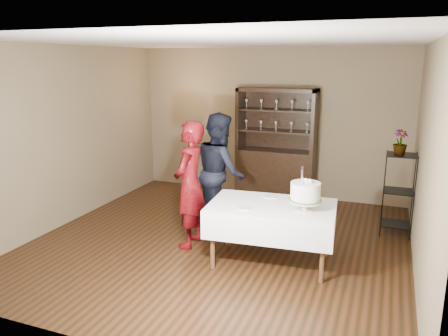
# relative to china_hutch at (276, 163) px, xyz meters

# --- Properties ---
(floor) EXTENTS (5.00, 5.00, 0.00)m
(floor) POSITION_rel_china_hutch_xyz_m (-0.20, -2.25, -0.66)
(floor) COLOR black
(floor) RESTS_ON ground
(ceiling) EXTENTS (5.00, 5.00, 0.00)m
(ceiling) POSITION_rel_china_hutch_xyz_m (-0.20, -2.25, 2.04)
(ceiling) COLOR silver
(ceiling) RESTS_ON back_wall
(back_wall) EXTENTS (5.00, 0.02, 2.70)m
(back_wall) POSITION_rel_china_hutch_xyz_m (-0.20, 0.25, 0.69)
(back_wall) COLOR brown
(back_wall) RESTS_ON floor
(wall_left) EXTENTS (0.02, 5.00, 2.70)m
(wall_left) POSITION_rel_china_hutch_xyz_m (-2.70, -2.25, 0.69)
(wall_left) COLOR brown
(wall_left) RESTS_ON floor
(wall_right) EXTENTS (0.02, 5.00, 2.70)m
(wall_right) POSITION_rel_china_hutch_xyz_m (2.30, -2.25, 0.69)
(wall_right) COLOR brown
(wall_right) RESTS_ON floor
(china_hutch) EXTENTS (1.40, 0.48, 2.00)m
(china_hutch) POSITION_rel_china_hutch_xyz_m (0.00, 0.00, 0.00)
(china_hutch) COLOR black
(china_hutch) RESTS_ON floor
(plant_etagere) EXTENTS (0.42, 0.42, 1.20)m
(plant_etagere) POSITION_rel_china_hutch_xyz_m (2.08, -1.05, -0.01)
(plant_etagere) COLOR black
(plant_etagere) RESTS_ON floor
(cake_table) EXTENTS (1.59, 1.06, 0.76)m
(cake_table) POSITION_rel_china_hutch_xyz_m (0.62, -2.61, -0.08)
(cake_table) COLOR white
(cake_table) RESTS_ON floor
(woman) EXTENTS (0.44, 0.64, 1.72)m
(woman) POSITION_rel_china_hutch_xyz_m (-0.54, -2.48, 0.19)
(woman) COLOR #390505
(woman) RESTS_ON floor
(man) EXTENTS (1.03, 1.07, 1.74)m
(man) POSITION_rel_china_hutch_xyz_m (-0.41, -1.72, 0.21)
(man) COLOR black
(man) RESTS_ON floor
(cake) EXTENTS (0.39, 0.39, 0.53)m
(cake) POSITION_rel_china_hutch_xyz_m (1.04, -2.68, 0.31)
(cake) COLOR silver
(cake) RESTS_ON cake_table
(plate_near) EXTENTS (0.23, 0.23, 0.01)m
(plate_near) POSITION_rel_china_hutch_xyz_m (0.35, -2.87, 0.10)
(plate_near) COLOR silver
(plate_near) RESTS_ON cake_table
(plate_far) EXTENTS (0.24, 0.24, 0.01)m
(plate_far) POSITION_rel_china_hutch_xyz_m (0.53, -2.31, 0.10)
(plate_far) COLOR silver
(plate_far) RESTS_ON cake_table
(potted_plant) EXTENTS (0.27, 0.27, 0.35)m
(potted_plant) POSITION_rel_china_hutch_xyz_m (2.04, -1.09, 0.70)
(potted_plant) COLOR #4B7035
(potted_plant) RESTS_ON plant_etagere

